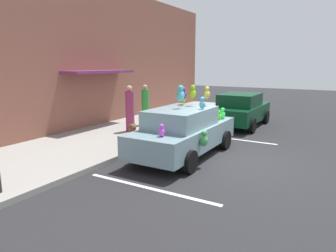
{
  "coord_description": "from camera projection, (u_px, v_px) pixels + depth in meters",
  "views": [
    {
      "loc": [
        -8.57,
        -2.76,
        2.87
      ],
      "look_at": [
        -0.22,
        2.13,
        0.9
      ],
      "focal_mm": 32.45,
      "sensor_mm": 36.0,
      "label": 1
    }
  ],
  "objects": [
    {
      "name": "parked_sedan_behind",
      "position": [
        241.0,
        110.0,
        14.22
      ],
      "size": [
        4.07,
        2.0,
        1.54
      ],
      "color": "#0A381E",
      "rests_on": "ground"
    },
    {
      "name": "parking_stripe_front",
      "position": [
        230.0,
        139.0,
        11.93
      ],
      "size": [
        0.12,
        3.6,
        0.01
      ],
      "primitive_type": "cube",
      "color": "silver",
      "rests_on": "ground"
    },
    {
      "name": "parking_stripe_rear",
      "position": [
        150.0,
        188.0,
        7.15
      ],
      "size": [
        0.12,
        3.6,
        0.01
      ],
      "primitive_type": "cube",
      "color": "silver",
      "rests_on": "ground"
    },
    {
      "name": "pedestrian_by_lamp",
      "position": [
        145.0,
        106.0,
        13.77
      ],
      "size": [
        0.33,
        0.33,
        1.83
      ],
      "color": "green",
      "rests_on": "sidewalk"
    },
    {
      "name": "pedestrian_walking_past",
      "position": [
        130.0,
        110.0,
        12.43
      ],
      "size": [
        0.35,
        0.35,
        1.89
      ],
      "color": "#922F58",
      "rests_on": "sidewalk"
    },
    {
      "name": "storefront_building",
      "position": [
        63.0,
        56.0,
        12.1
      ],
      "size": [
        24.0,
        1.25,
        6.4
      ],
      "color": "brown",
      "rests_on": "ground"
    },
    {
      "name": "teddy_bear_on_sidewalk",
      "position": [
        132.0,
        135.0,
        10.49
      ],
      "size": [
        0.38,
        0.32,
        0.72
      ],
      "color": "brown",
      "rests_on": "sidewalk"
    },
    {
      "name": "ground_plane",
      "position": [
        232.0,
        161.0,
        9.18
      ],
      "size": [
        60.0,
        60.0,
        0.0
      ],
      "primitive_type": "plane",
      "color": "#262628"
    },
    {
      "name": "plush_covered_car",
      "position": [
        184.0,
        131.0,
        9.55
      ],
      "size": [
        4.44,
        2.08,
        2.26
      ],
      "color": "#75949C",
      "rests_on": "ground"
    },
    {
      "name": "sidewalk",
      "position": [
        107.0,
        138.0,
        11.65
      ],
      "size": [
        24.0,
        4.0,
        0.15
      ],
      "primitive_type": "cube",
      "color": "gray",
      "rests_on": "ground"
    }
  ]
}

